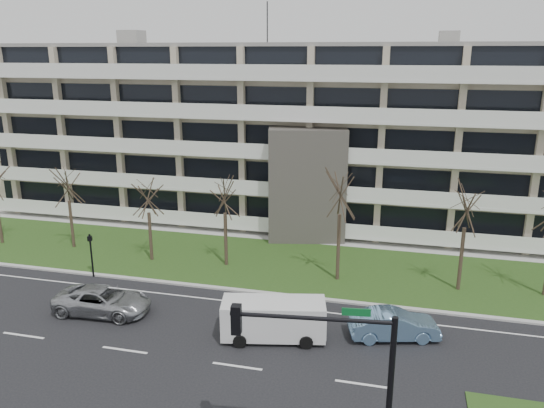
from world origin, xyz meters
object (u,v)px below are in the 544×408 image
(silver_pickup, at_px, (103,301))
(traffic_signal, at_px, (336,369))
(white_van, at_px, (275,316))
(pedestrian_signal, at_px, (91,250))
(blue_sedan, at_px, (394,325))

(silver_pickup, relative_size, traffic_signal, 0.84)
(silver_pickup, xyz_separation_m, white_van, (10.34, -0.34, 0.49))
(silver_pickup, distance_m, pedestrian_signal, 5.73)
(white_van, bearing_deg, traffic_signal, -75.87)
(white_van, distance_m, traffic_signal, 9.99)
(silver_pickup, xyz_separation_m, traffic_signal, (14.55, -8.89, 3.48))
(silver_pickup, height_order, pedestrian_signal, pedestrian_signal)
(traffic_signal, bearing_deg, blue_sedan, 72.38)
(silver_pickup, height_order, white_van, white_van)
(blue_sedan, xyz_separation_m, traffic_signal, (-1.90, -10.06, 3.47))
(pedestrian_signal, bearing_deg, traffic_signal, -55.25)
(traffic_signal, bearing_deg, white_van, 109.26)
(white_van, bearing_deg, pedestrian_signal, 148.78)
(blue_sedan, relative_size, traffic_signal, 0.72)
(pedestrian_signal, bearing_deg, blue_sedan, -28.05)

